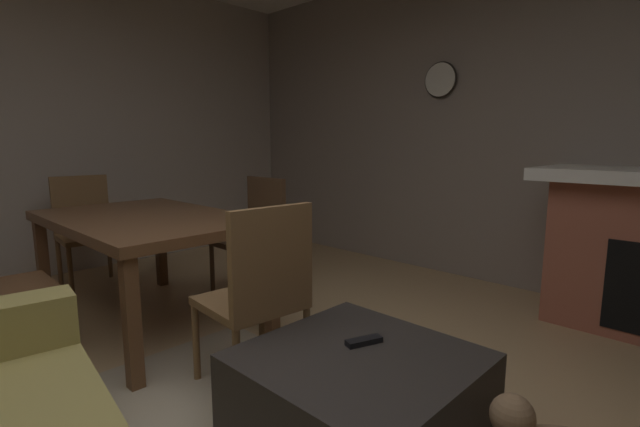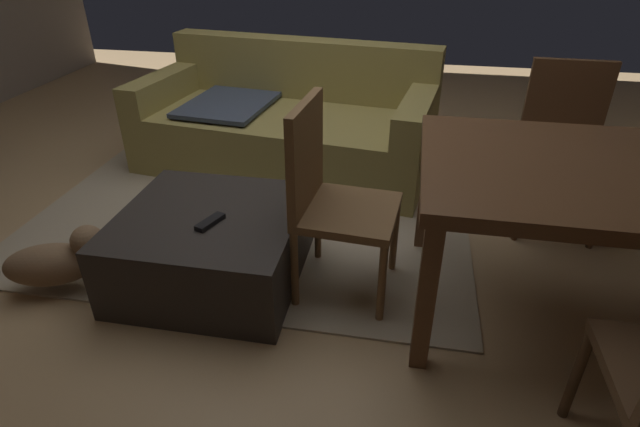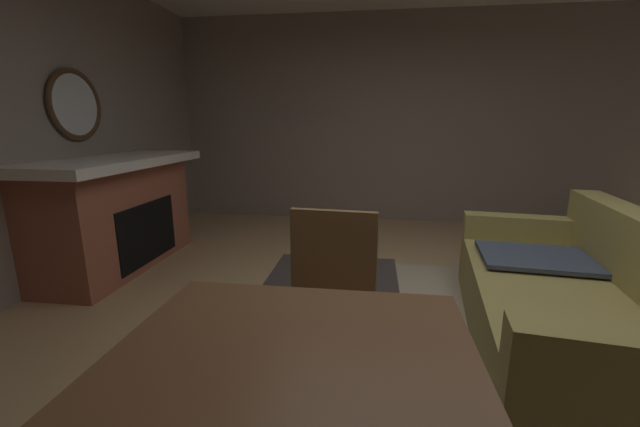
{
  "view_description": "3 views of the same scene",
  "coord_description": "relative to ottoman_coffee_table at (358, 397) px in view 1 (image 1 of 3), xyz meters",
  "views": [
    {
      "loc": [
        -1.23,
        0.66,
        1.22
      ],
      "look_at": [
        0.6,
        -1.22,
        0.79
      ],
      "focal_mm": 25.22,
      "sensor_mm": 36.0,
      "label": 1
    },
    {
      "loc": [
        0.74,
        -2.6,
        1.58
      ],
      "look_at": [
        0.42,
        -0.87,
        0.56
      ],
      "focal_mm": 28.32,
      "sensor_mm": 36.0,
      "label": 2
    },
    {
      "loc": [
        2.13,
        -0.42,
        1.34
      ],
      "look_at": [
        -0.32,
        -0.76,
        0.76
      ],
      "focal_mm": 21.49,
      "sensor_mm": 36.0,
      "label": 3
    }
  ],
  "objects": [
    {
      "name": "dining_chair_south",
      "position": [
        1.76,
        -0.86,
        0.34
      ],
      "size": [
        0.44,
        0.44,
        0.93
      ],
      "color": "#513823",
      "rests_on": "ground"
    },
    {
      "name": "wall_clock",
      "position": [
        1.05,
        -2.4,
        1.58
      ],
      "size": [
        0.32,
        0.03,
        0.32
      ],
      "color": "silver"
    },
    {
      "name": "wall_back_fireplace_side",
      "position": [
        0.16,
        -2.49,
        1.2
      ],
      "size": [
        7.12,
        0.12,
        2.77
      ],
      "primitive_type": "cube",
      "color": "gray",
      "rests_on": "ground"
    },
    {
      "name": "ottoman_coffee_table",
      "position": [
        0.0,
        0.0,
        0.0
      ],
      "size": [
        0.85,
        0.84,
        0.37
      ],
      "primitive_type": "cube",
      "color": "#2D2826",
      "rests_on": "ground"
    },
    {
      "name": "dining_chair_west",
      "position": [
        0.58,
        0.04,
        0.34
      ],
      "size": [
        0.47,
        0.47,
        0.93
      ],
      "color": "brown",
      "rests_on": "ground"
    },
    {
      "name": "dining_table",
      "position": [
        1.76,
        0.04,
        0.48
      ],
      "size": [
        1.59,
        1.0,
        0.74
      ],
      "color": "brown",
      "rests_on": "ground"
    },
    {
      "name": "dining_chair_east",
      "position": [
        2.95,
        0.03,
        0.34
      ],
      "size": [
        0.48,
        0.48,
        0.93
      ],
      "color": "brown",
      "rests_on": "ground"
    },
    {
      "name": "tv_remote",
      "position": [
        0.05,
        -0.09,
        0.2
      ],
      "size": [
        0.1,
        0.17,
        0.02
      ],
      "primitive_type": "cube",
      "rotation": [
        0.0,
        0.0,
        -0.36
      ],
      "color": "black",
      "rests_on": "ottoman_coffee_table"
    }
  ]
}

